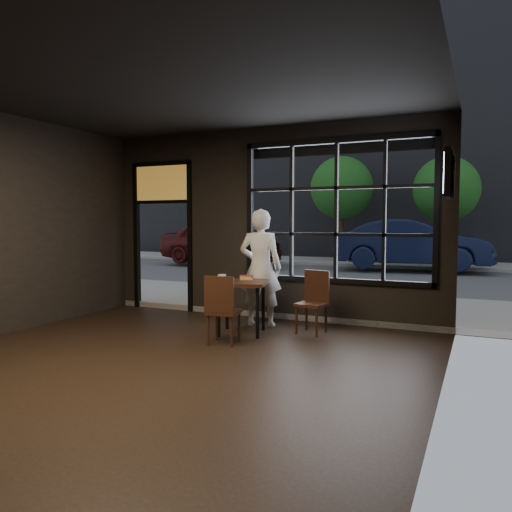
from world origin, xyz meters
The scene contains 18 objects.
floor centered at (0.00, 0.00, -0.01)m, with size 6.00×7.00×0.02m, color black.
ceiling centered at (0.00, 0.00, 3.21)m, with size 6.00×7.00×0.02m, color black.
wall_right centered at (3.00, 0.00, 1.60)m, with size 0.04×7.00×3.20m, color black.
window_frame centered at (1.20, 3.50, 1.80)m, with size 3.06×0.12×2.28m, color black.
stained_transom centered at (-2.10, 3.50, 2.35)m, with size 1.20×0.06×0.70m, color orange.
street_asphalt centered at (0.00, 24.00, -0.02)m, with size 60.00×41.00×0.04m, color #545456.
building_across centered at (0.00, 23.00, 7.50)m, with size 28.00×12.00×15.00m, color #5B5956.
cafe_table centered at (0.14, 2.26, 0.39)m, with size 0.72×0.72×0.78m, color black.
chair_near centered at (0.20, 1.61, 0.47)m, with size 0.40×0.40×0.93m, color black.
chair_window centered at (1.07, 2.69, 0.46)m, with size 0.40×0.40×0.92m, color black.
man centered at (0.17, 2.88, 0.92)m, with size 0.67×0.44×1.83m, color white.
hotdog centered at (0.14, 2.42, 0.80)m, with size 0.20×0.08×0.06m, color tan, non-canonical shape.
cup centered at (-0.13, 2.16, 0.82)m, with size 0.12×0.12×0.10m, color silver.
tv centered at (2.93, 2.47, 2.21)m, with size 0.11×0.99×0.58m, color black.
navy_car centered at (1.21, 12.64, 0.90)m, with size 1.70×4.87×1.61m, color black.
maroon_car centered at (-5.41, 11.77, 0.88)m, with size 1.84×4.57×1.56m, color #4E1310.
tree_left centered at (-1.79, 15.10, 2.94)m, with size 2.45×2.45×4.17m.
tree_right centered at (2.08, 14.66, 2.76)m, with size 2.30×2.30×3.92m.
Camera 1 is at (3.33, -4.21, 1.64)m, focal length 35.00 mm.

